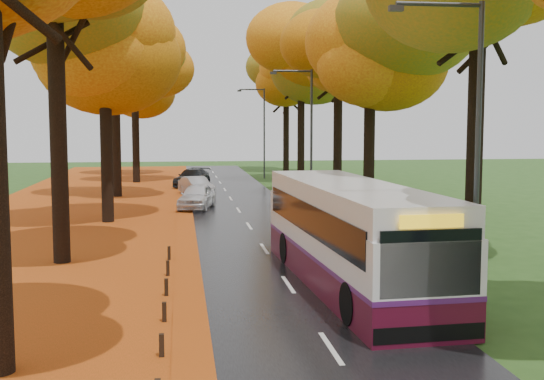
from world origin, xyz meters
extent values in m
cube|color=black|center=(0.00, 25.00, 0.02)|extent=(6.50, 90.00, 0.04)
cube|color=silver|center=(0.00, 25.00, 0.04)|extent=(0.12, 90.00, 0.01)
cube|color=#823B0B|center=(-9.00, 25.00, 0.01)|extent=(12.00, 90.00, 0.02)
cube|color=#C34814|center=(-3.05, 25.00, 0.04)|extent=(0.90, 90.00, 0.01)
cylinder|color=black|center=(-7.50, 16.50, 4.58)|extent=(0.60, 0.60, 9.15)
cylinder|color=black|center=(-6.90, 26.50, 4.00)|extent=(0.60, 0.60, 8.00)
ellipsoid|color=yellow|center=(-6.90, 26.50, 9.00)|extent=(9.20, 9.20, 7.18)
cylinder|color=black|center=(-7.50, 38.50, 4.29)|extent=(0.60, 0.60, 8.58)
ellipsoid|color=yellow|center=(-7.50, 38.50, 9.65)|extent=(8.00, 8.00, 6.24)
cylinder|color=black|center=(-6.90, 49.50, 4.58)|extent=(0.60, 0.60, 9.15)
ellipsoid|color=yellow|center=(-6.90, 49.50, 10.30)|extent=(9.20, 9.20, 7.18)
cylinder|color=black|center=(-7.50, 59.50, 4.00)|extent=(0.60, 0.60, 8.00)
ellipsoid|color=yellow|center=(-7.50, 59.50, 9.00)|extent=(8.00, 8.00, 6.24)
cylinder|color=black|center=(7.50, 15.50, 4.61)|extent=(0.60, 0.60, 9.22)
cylinder|color=black|center=(6.90, 27.50, 4.10)|extent=(0.60, 0.60, 8.19)
ellipsoid|color=orange|center=(6.90, 27.50, 9.22)|extent=(9.20, 9.20, 7.18)
cylinder|color=black|center=(7.50, 37.50, 4.35)|extent=(0.60, 0.60, 8.70)
ellipsoid|color=orange|center=(7.50, 37.50, 9.79)|extent=(8.20, 8.20, 6.40)
cylinder|color=black|center=(6.90, 48.50, 4.61)|extent=(0.60, 0.60, 9.22)
ellipsoid|color=orange|center=(6.90, 48.50, 10.37)|extent=(9.20, 9.20, 7.18)
cylinder|color=black|center=(7.50, 60.50, 4.10)|extent=(0.60, 0.60, 8.19)
ellipsoid|color=orange|center=(7.50, 60.50, 9.22)|extent=(8.20, 8.20, 6.40)
cube|color=black|center=(-3.70, 6.00, 0.26)|extent=(0.11, 0.11, 0.52)
cube|color=black|center=(-3.70, 8.60, 0.26)|extent=(0.11, 0.11, 0.52)
cube|color=black|center=(-3.70, 11.20, 0.26)|extent=(0.11, 0.11, 0.52)
cube|color=black|center=(-3.70, 13.80, 0.26)|extent=(0.11, 0.11, 0.52)
cube|color=black|center=(-3.70, 16.40, 0.26)|extent=(0.11, 0.11, 0.52)
cylinder|color=#333538|center=(4.20, 8.00, 4.00)|extent=(0.14, 0.14, 8.00)
cylinder|color=#333538|center=(3.10, 8.00, 7.90)|extent=(2.20, 0.11, 0.11)
cube|color=#333538|center=(2.00, 8.00, 7.78)|extent=(0.35, 0.18, 0.14)
cylinder|color=#333538|center=(4.20, 30.00, 4.00)|extent=(0.14, 0.14, 8.00)
cylinder|color=#333538|center=(3.10, 30.00, 7.90)|extent=(2.20, 0.11, 0.11)
cube|color=#333538|center=(2.00, 30.00, 7.78)|extent=(0.35, 0.18, 0.14)
cylinder|color=#333538|center=(4.20, 52.00, 4.00)|extent=(0.14, 0.14, 8.00)
cylinder|color=#333538|center=(3.10, 52.00, 7.90)|extent=(2.20, 0.11, 0.11)
cube|color=#333538|center=(2.00, 52.00, 7.78)|extent=(0.35, 0.18, 0.14)
cube|color=#480B1F|center=(1.87, 11.69, 0.52)|extent=(3.34, 11.98, 0.97)
cube|color=silver|center=(1.87, 11.69, 1.71)|extent=(3.34, 11.98, 1.40)
cube|color=silver|center=(1.87, 11.69, 2.79)|extent=(3.27, 11.74, 0.75)
cube|color=#511B61|center=(1.87, 11.69, 1.06)|extent=(3.36, 12.00, 0.13)
cube|color=black|center=(1.87, 11.69, 2.14)|extent=(3.32, 11.03, 0.92)
cube|color=black|center=(2.19, 5.81, 1.92)|extent=(2.37, 0.19, 1.51)
cube|color=yellow|center=(2.19, 5.81, 2.86)|extent=(1.48, 0.14, 0.30)
cube|color=black|center=(2.19, 5.83, 0.34)|extent=(2.64, 0.26, 0.38)
cylinder|color=black|center=(0.86, 7.60, 0.58)|extent=(0.36, 1.09, 1.08)
cylinder|color=black|center=(3.31, 7.74, 0.58)|extent=(0.36, 1.09, 1.08)
cylinder|color=black|center=(0.45, 15.18, 0.58)|extent=(0.36, 1.09, 1.08)
cylinder|color=black|center=(2.90, 15.31, 0.58)|extent=(0.36, 1.09, 1.08)
imported|color=silver|center=(-2.32, 31.03, 0.75)|extent=(2.60, 4.47, 1.43)
imported|color=#9C9FA4|center=(-2.19, 38.29, 0.68)|extent=(2.55, 4.10, 1.28)
imported|color=black|center=(-2.35, 44.90, 0.72)|extent=(3.37, 5.06, 1.36)
camera|label=1|loc=(-3.25, -8.35, 5.02)|focal=45.00mm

